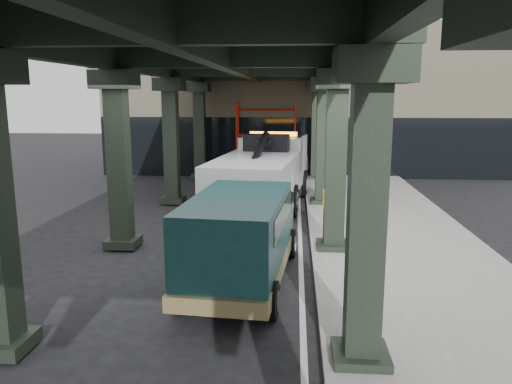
% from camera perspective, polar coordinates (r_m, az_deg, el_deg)
% --- Properties ---
extents(ground, '(90.00, 90.00, 0.00)m').
position_cam_1_polar(ground, '(12.38, -2.81, -9.51)').
color(ground, black).
rests_on(ground, ground).
extents(sidewalk, '(5.00, 40.00, 0.15)m').
position_cam_1_polar(sidewalk, '(14.47, 16.34, -6.58)').
color(sidewalk, gray).
rests_on(sidewalk, ground).
extents(lane_stripe, '(0.12, 38.00, 0.01)m').
position_cam_1_polar(lane_stripe, '(14.18, 5.10, -6.83)').
color(lane_stripe, silver).
rests_on(lane_stripe, ground).
extents(viaduct, '(7.40, 32.00, 6.40)m').
position_cam_1_polar(viaduct, '(13.68, -3.67, 15.70)').
color(viaduct, black).
rests_on(viaduct, ground).
extents(building, '(22.00, 10.00, 8.00)m').
position_cam_1_polar(building, '(31.50, 5.45, 10.33)').
color(building, '#C6B793').
rests_on(building, ground).
extents(scaffolding, '(3.08, 0.88, 4.00)m').
position_cam_1_polar(scaffolding, '(26.28, 1.18, 6.12)').
color(scaffolding, red).
rests_on(scaffolding, ground).
extents(tow_truck, '(3.57, 9.35, 2.99)m').
position_cam_1_polar(tow_truck, '(19.10, 1.00, 2.33)').
color(tow_truck, black).
rests_on(tow_truck, ground).
extents(towed_van, '(2.51, 5.46, 2.15)m').
position_cam_1_polar(towed_van, '(11.44, -1.74, -5.12)').
color(towed_van, '#103639').
rests_on(towed_van, ground).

